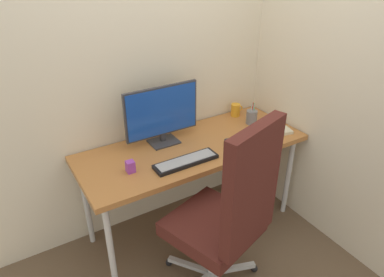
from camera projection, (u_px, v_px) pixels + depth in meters
name	position (u px, v px, depth m)	size (l,w,h in m)	color
ground_plane	(193.00, 225.00, 2.91)	(8.00, 8.00, 0.00)	brown
wall_back	(167.00, 44.00, 2.50)	(2.97, 0.04, 2.80)	beige
wall_side_right	(311.00, 45.00, 2.49)	(0.04, 1.96, 2.80)	beige
desk	(193.00, 152.00, 2.58)	(1.65, 0.65, 0.75)	#B27038
office_chair	(229.00, 213.00, 2.06)	(0.65, 0.65, 1.26)	black
monitor	(162.00, 113.00, 2.48)	(0.55, 0.16, 0.43)	#333338
keyboard	(186.00, 161.00, 2.34)	(0.44, 0.12, 0.03)	black
mouse	(230.00, 142.00, 2.56)	(0.06, 0.10, 0.04)	black
pen_holder	(252.00, 117.00, 2.84)	(0.09, 0.09, 0.17)	slate
notebook	(279.00, 130.00, 2.74)	(0.16, 0.16, 0.02)	beige
coffee_mug	(236.00, 110.00, 2.96)	(0.11, 0.07, 0.10)	orange
desk_clamp_accessory	(130.00, 167.00, 2.24)	(0.05, 0.05, 0.08)	purple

